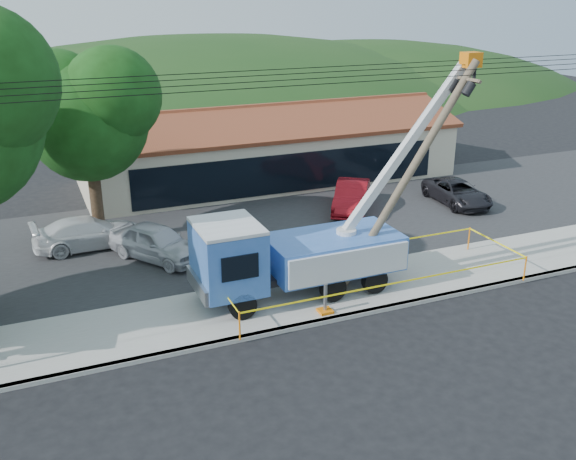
# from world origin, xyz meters

# --- Properties ---
(ground) EXTENTS (120.00, 120.00, 0.00)m
(ground) POSITION_xyz_m (0.00, 0.00, 0.00)
(ground) COLOR black
(ground) RESTS_ON ground
(curb) EXTENTS (60.00, 0.25, 0.15)m
(curb) POSITION_xyz_m (0.00, 2.10, 0.07)
(curb) COLOR #A1A097
(curb) RESTS_ON ground
(sidewalk) EXTENTS (60.00, 4.00, 0.15)m
(sidewalk) POSITION_xyz_m (0.00, 4.00, 0.07)
(sidewalk) COLOR #A1A097
(sidewalk) RESTS_ON ground
(parking_lot) EXTENTS (60.00, 12.00, 0.10)m
(parking_lot) POSITION_xyz_m (0.00, 12.00, 0.05)
(parking_lot) COLOR #28282B
(parking_lot) RESTS_ON ground
(strip_mall) EXTENTS (22.50, 8.53, 4.67)m
(strip_mall) POSITION_xyz_m (4.00, 19.98, 1.88)
(strip_mall) COLOR beige
(strip_mall) RESTS_ON ground
(tree_lot) EXTENTS (6.30, 5.60, 8.94)m
(tree_lot) POSITION_xyz_m (-7.00, 13.00, 6.21)
(tree_lot) COLOR #332316
(tree_lot) RESTS_ON ground
(hill_center) EXTENTS (89.60, 64.00, 32.00)m
(hill_center) POSITION_xyz_m (10.00, 55.00, 0.00)
(hill_center) COLOR #1A3D16
(hill_center) RESTS_ON ground
(hill_east) EXTENTS (72.80, 52.00, 26.00)m
(hill_east) POSITION_xyz_m (30.00, 55.00, 0.00)
(hill_east) COLOR #1A3D16
(hill_east) RESTS_ON ground
(utility_truck) EXTENTS (11.27, 4.27, 8.71)m
(utility_truck) POSITION_xyz_m (-0.92, 4.43, 1.85)
(utility_truck) COLOR black
(utility_truck) RESTS_ON ground
(leaning_pole) EXTENTS (5.68, 1.74, 8.62)m
(leaning_pole) POSITION_xyz_m (3.77, 3.90, 4.80)
(leaning_pole) COLOR brown
(leaning_pole) RESTS_ON ground
(caution_tape) EXTENTS (12.03, 3.60, 1.04)m
(caution_tape) POSITION_xyz_m (2.04, 3.67, 0.93)
(caution_tape) COLOR orange
(caution_tape) RESTS_ON ground
(car_silver) EXTENTS (4.04, 4.78, 1.54)m
(car_silver) POSITION_xyz_m (-5.00, 9.88, 0.00)
(car_silver) COLOR silver
(car_silver) RESTS_ON ground
(car_red) EXTENTS (3.92, 4.78, 1.53)m
(car_red) POSITION_xyz_m (5.82, 12.39, 0.00)
(car_red) COLOR maroon
(car_red) RESTS_ON ground
(car_white) EXTENTS (4.98, 2.32, 1.41)m
(car_white) POSITION_xyz_m (-7.55, 12.41, 0.00)
(car_white) COLOR white
(car_white) RESTS_ON ground
(car_dark) EXTENTS (2.46, 4.74, 1.28)m
(car_dark) POSITION_xyz_m (11.65, 11.18, 0.00)
(car_dark) COLOR black
(car_dark) RESTS_ON ground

